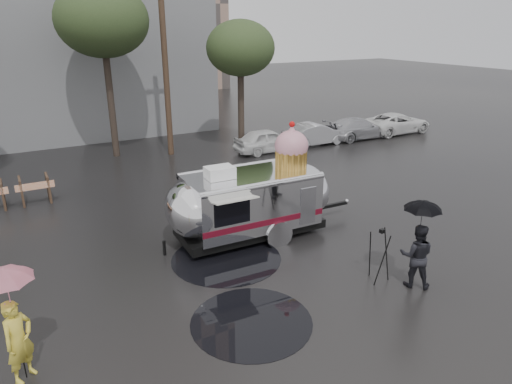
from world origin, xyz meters
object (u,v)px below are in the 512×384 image
person_right (416,256)px  tripod (380,251)px  airstream_trailer (253,198)px  person_left (19,341)px

person_right → tripod: 0.87m
airstream_trailer → person_left: (-6.62, -3.32, -0.42)m
person_left → person_right: (8.78, -1.18, 0.01)m
airstream_trailer → tripod: 4.20m
person_left → tripod: (8.17, -0.56, 0.02)m
person_left → tripod: bearing=-44.8°
airstream_trailer → tripod: size_ratio=4.54×
airstream_trailer → person_right: airstream_trailer is taller
airstream_trailer → tripod: bearing=-66.8°
person_right → tripod: bearing=-1.6°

